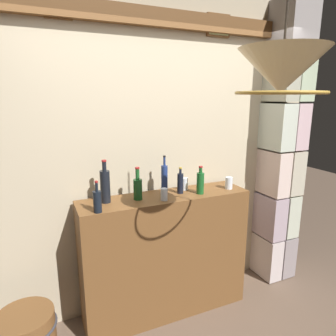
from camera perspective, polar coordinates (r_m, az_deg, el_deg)
panelled_rear_partition at (r=2.67m, az=-2.71°, el=4.29°), size 3.32×0.15×2.85m
stone_pillar at (r=3.26m, az=20.57°, el=3.32°), size 0.37×0.39×2.77m
bar_shelf_unit at (r=2.75m, az=-0.44°, el=-16.24°), size 1.46×0.37×1.10m
liquor_bottle_brandy at (r=2.20m, az=-13.32°, el=-6.13°), size 0.06×0.06×0.23m
liquor_bottle_whiskey at (r=2.56m, az=6.18°, el=-2.76°), size 0.06×0.06×0.24m
liquor_bottle_vodka at (r=2.55m, az=-0.69°, el=-2.08°), size 0.05×0.05×0.33m
liquor_bottle_scotch at (r=2.56m, az=2.36°, el=-2.83°), size 0.05×0.05×0.23m
liquor_bottle_amaro at (r=2.42m, az=-5.79°, el=-3.77°), size 0.07×0.07×0.27m
liquor_bottle_sherry at (r=2.38m, az=-11.89°, el=-3.28°), size 0.08×0.08×0.34m
glass_tumbler_rocks at (r=2.67m, az=3.15°, el=-3.04°), size 0.06×0.06×0.11m
glass_tumbler_highball at (r=2.40m, az=-0.74°, el=-5.06°), size 0.06×0.06×0.10m
glass_tumbler_shot at (r=2.75m, az=11.52°, el=-2.81°), size 0.07×0.07×0.11m
pendant_lamp at (r=1.70m, az=20.87°, el=16.67°), size 0.46×0.46×0.66m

